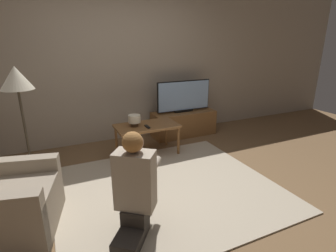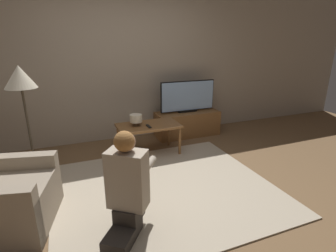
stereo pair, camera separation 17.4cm
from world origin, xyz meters
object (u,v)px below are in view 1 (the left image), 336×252
at_px(coffee_table, 147,128).
at_px(floor_lamp, 17,85).
at_px(armchair, 4,204).
at_px(table_lamp, 134,120).
at_px(person_kneeling, 135,186).
at_px(tv, 184,96).

xyz_separation_m(coffee_table, floor_lamp, (-1.60, 0.08, 0.75)).
distance_m(armchair, table_lamp, 1.94).
xyz_separation_m(floor_lamp, table_lamp, (1.41, -0.06, -0.59)).
bearing_deg(armchair, coffee_table, -45.21).
distance_m(coffee_table, armchair, 2.07).
distance_m(coffee_table, person_kneeling, 1.73).
xyz_separation_m(tv, coffee_table, (-0.91, -0.54, -0.31)).
height_order(coffee_table, armchair, armchair).
xyz_separation_m(tv, table_lamp, (-1.10, -0.53, -0.15)).
distance_m(tv, person_kneeling, 2.68).
bearing_deg(person_kneeling, tv, -89.96).
bearing_deg(table_lamp, armchair, -145.16).
relative_size(floor_lamp, person_kneeling, 1.45).
bearing_deg(floor_lamp, table_lamp, -2.59).
bearing_deg(coffee_table, tv, 30.82).
relative_size(coffee_table, floor_lamp, 0.66).
relative_size(tv, table_lamp, 5.68).
distance_m(tv, floor_lamp, 2.59).
bearing_deg(armchair, floor_lamp, 5.15).
height_order(coffee_table, table_lamp, table_lamp).
bearing_deg(armchair, tv, -45.45).
height_order(person_kneeling, table_lamp, person_kneeling).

